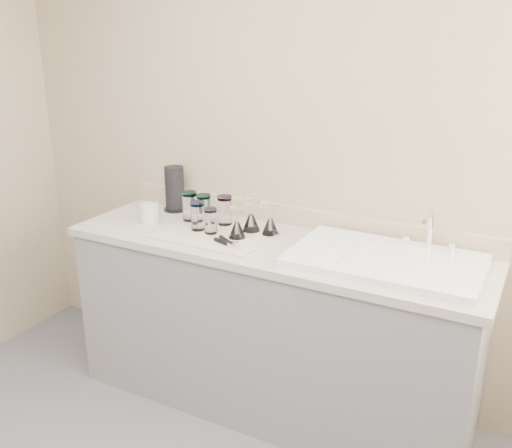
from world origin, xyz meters
The scene contains 15 objects.
room_envelope centered at (0.00, 0.00, 1.56)m, with size 3.54×3.50×2.52m.
counter_unit centered at (0.00, 1.20, 0.45)m, with size 2.06×0.62×0.90m.
sink_unit centered at (0.55, 1.20, 0.92)m, with size 0.82×0.50×0.22m.
dish_towel centered at (-0.30, 1.17, 0.90)m, with size 0.55×0.42×0.01m, color beige.
tumbler_teal centered at (-0.53, 1.27, 0.99)m, with size 0.08×0.08×0.16m.
tumbler_cyan centered at (-0.45, 1.29, 0.98)m, with size 0.08×0.08×0.15m.
tumbler_purple centered at (-0.33, 1.31, 0.99)m, with size 0.08×0.08×0.15m.
tumbler_blue centered at (-0.41, 1.17, 0.98)m, with size 0.07×0.07×0.15m.
tumbler_lavender centered at (-0.32, 1.16, 0.97)m, with size 0.07×0.07×0.13m.
goblet_back_left centered at (-0.16, 1.28, 0.96)m, with size 0.09×0.09×0.16m.
goblet_back_right centered at (-0.06, 1.29, 0.96)m, with size 0.08×0.08×0.15m.
goblet_front_left centered at (-0.18, 1.16, 0.96)m, with size 0.08×0.08×0.15m.
can_opener centered at (-0.16, 1.06, 0.92)m, with size 0.16×0.11×0.02m.
white_mug centered at (-0.71, 1.16, 0.95)m, with size 0.14×0.11×0.10m.
paper_towel_roll centered at (-0.72, 1.40, 1.02)m, with size 0.13×0.13×0.25m.
Camera 1 is at (1.14, -1.09, 1.88)m, focal length 40.00 mm.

